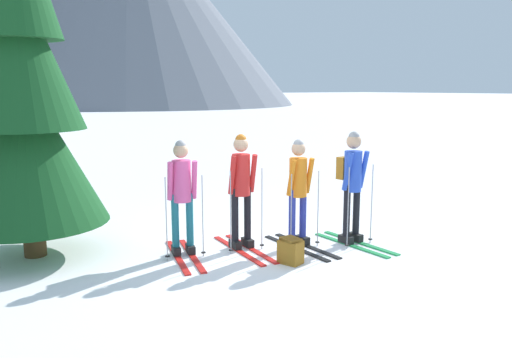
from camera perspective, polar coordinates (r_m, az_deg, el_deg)
The scene contains 7 objects.
ground_plane at distance 8.21m, azimuth -0.06°, elevation -7.70°, with size 400.00×400.00×0.00m, color white.
skier_in_pink at distance 7.77m, azimuth -8.22°, elevation -1.30°, with size 0.70×1.65×1.75m.
skier_in_red at distance 7.98m, azimuth -1.62°, elevation -0.77°, with size 0.61×1.67×1.81m.
skier_in_orange at distance 8.14m, azimuth 4.70°, elevation -1.04°, with size 0.61×1.57×1.72m.
skier_in_blue at distance 8.41m, azimuth 10.57°, elevation -0.12°, with size 0.61×1.60×1.83m.
pine_tree_near at distance 8.19m, azimuth -24.33°, elevation 8.84°, with size 2.22×2.22×5.37m.
backpack_on_snow_front at distance 7.52m, azimuth 3.84°, elevation -7.92°, with size 0.33×0.38×0.38m.
Camera 1 is at (-4.25, -6.57, 2.51)m, focal length 36.21 mm.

